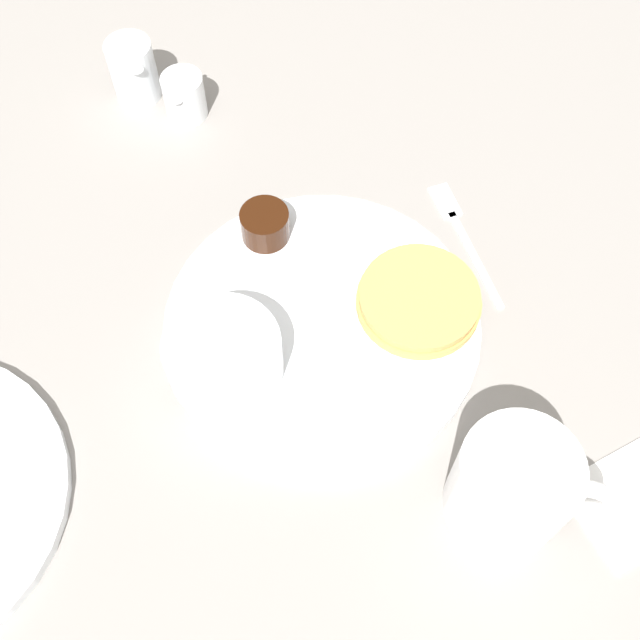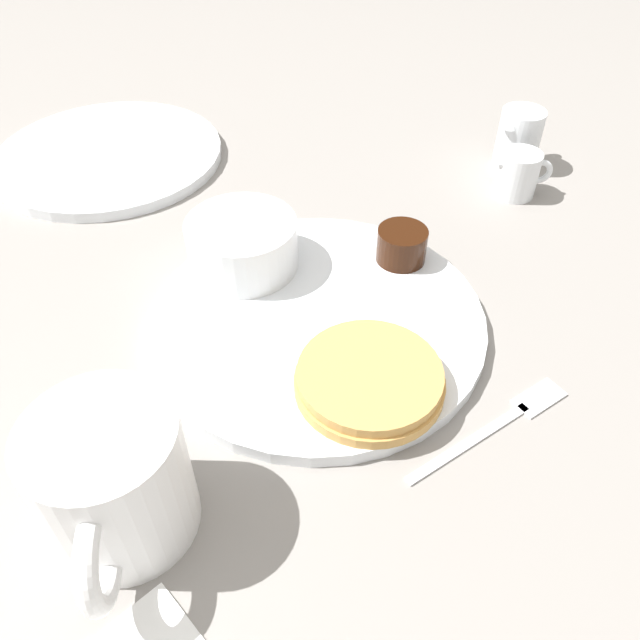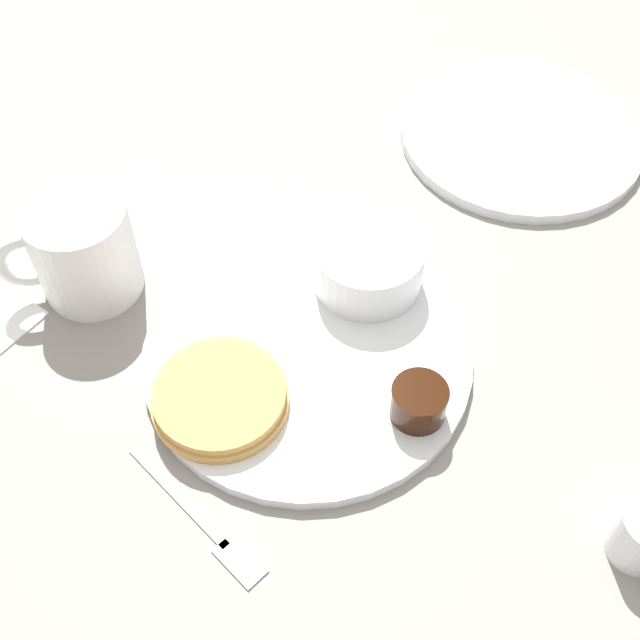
# 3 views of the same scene
# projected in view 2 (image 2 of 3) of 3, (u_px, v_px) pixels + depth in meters

# --- Properties ---
(ground_plane) EXTENTS (4.00, 4.00, 0.00)m
(ground_plane) POSITION_uv_depth(u_px,v_px,m) (317.00, 325.00, 0.52)
(ground_plane) COLOR gray
(plate) EXTENTS (0.28, 0.28, 0.01)m
(plate) POSITION_uv_depth(u_px,v_px,m) (317.00, 320.00, 0.52)
(plate) COLOR white
(plate) RESTS_ON ground_plane
(pancake_stack) EXTENTS (0.11, 0.11, 0.02)m
(pancake_stack) POSITION_uv_depth(u_px,v_px,m) (369.00, 379.00, 0.45)
(pancake_stack) COLOR tan
(pancake_stack) RESTS_ON plate
(bowl) EXTENTS (0.10, 0.10, 0.05)m
(bowl) POSITION_uv_depth(u_px,v_px,m) (242.00, 242.00, 0.55)
(bowl) COLOR white
(bowl) RESTS_ON plate
(syrup_cup) EXTENTS (0.05, 0.05, 0.03)m
(syrup_cup) POSITION_uv_depth(u_px,v_px,m) (402.00, 245.00, 0.56)
(syrup_cup) COLOR black
(syrup_cup) RESTS_ON plate
(butter_ramekin) EXTENTS (0.05, 0.05, 0.04)m
(butter_ramekin) POSITION_uv_depth(u_px,v_px,m) (249.00, 237.00, 0.57)
(butter_ramekin) COLOR white
(butter_ramekin) RESTS_ON plate
(coffee_mug) EXTENTS (0.10, 0.11, 0.09)m
(coffee_mug) POSITION_uv_depth(u_px,v_px,m) (113.00, 483.00, 0.36)
(coffee_mug) COLOR white
(coffee_mug) RESTS_ON ground_plane
(creamer_pitcher_near) EXTENTS (0.05, 0.05, 0.05)m
(creamer_pitcher_near) POSITION_uv_depth(u_px,v_px,m) (518.00, 174.00, 0.65)
(creamer_pitcher_near) COLOR white
(creamer_pitcher_near) RESTS_ON ground_plane
(creamer_pitcher_far) EXTENTS (0.05, 0.07, 0.07)m
(creamer_pitcher_far) POSITION_uv_depth(u_px,v_px,m) (519.00, 138.00, 0.69)
(creamer_pitcher_far) COLOR white
(creamer_pitcher_far) RESTS_ON ground_plane
(fork) EXTENTS (0.06, 0.14, 0.00)m
(fork) POSITION_uv_depth(u_px,v_px,m) (506.00, 419.00, 0.45)
(fork) COLOR silver
(fork) RESTS_ON ground_plane
(far_plate) EXTENTS (0.26, 0.26, 0.01)m
(far_plate) POSITION_uv_depth(u_px,v_px,m) (109.00, 155.00, 0.72)
(far_plate) COLOR white
(far_plate) RESTS_ON ground_plane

